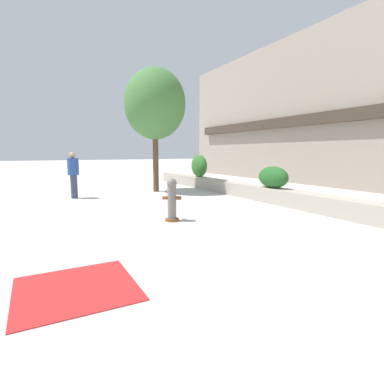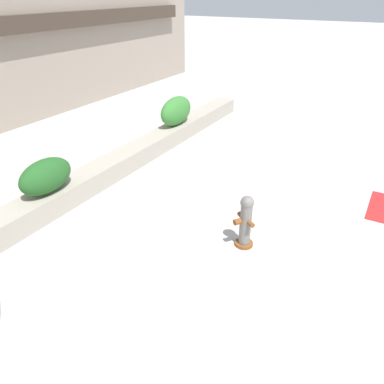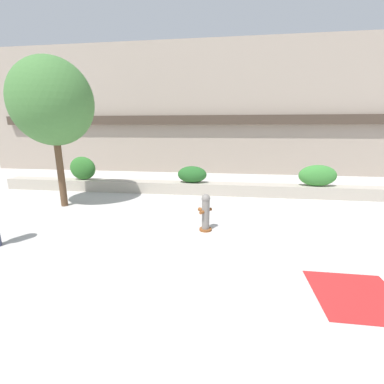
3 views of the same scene
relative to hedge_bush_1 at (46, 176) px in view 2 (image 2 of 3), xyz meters
name	(u,v)px [view 2 (image 2 of 3)]	position (x,y,z in m)	size (l,w,h in m)	color
ground_plane	(327,308)	(0.07, -6.00, -0.87)	(120.00, 120.00, 0.00)	#BCB7B2
planter_wall_low	(53,200)	(0.07, 0.00, -0.62)	(18.00, 0.70, 0.50)	#ADA393
hedge_bush_1	(46,176)	(0.00, 0.00, 0.00)	(1.29, 0.65, 0.74)	#235B23
hedge_bush_2	(176,111)	(5.28, 0.00, 0.08)	(1.52, 0.61, 0.89)	#387F33
fire_hydrant	(245,221)	(0.95, -4.22, -0.32)	(0.49, 0.49, 1.08)	brown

